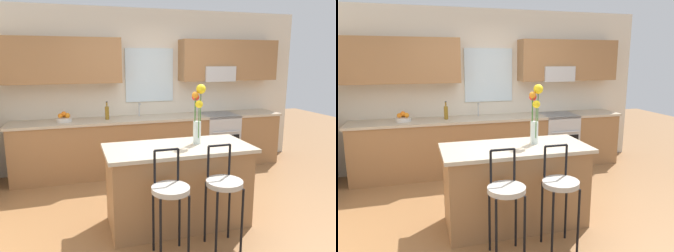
% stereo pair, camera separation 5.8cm
% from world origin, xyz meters
% --- Properties ---
extents(ground_plane, '(14.00, 14.00, 0.00)m').
position_xyz_m(ground_plane, '(0.00, 0.00, 0.00)').
color(ground_plane, olive).
extents(back_wall_assembly, '(5.60, 0.50, 2.70)m').
position_xyz_m(back_wall_assembly, '(0.02, 1.98, 1.51)').
color(back_wall_assembly, beige).
rests_on(back_wall_assembly, ground).
extents(counter_run, '(4.56, 0.64, 0.92)m').
position_xyz_m(counter_run, '(-0.00, 1.70, 0.47)').
color(counter_run, '#996B42').
rests_on(counter_run, ground).
extents(sink_faucet, '(0.02, 0.13, 0.23)m').
position_xyz_m(sink_faucet, '(-0.22, 1.84, 1.06)').
color(sink_faucet, '#B7BABC').
rests_on(sink_faucet, counter_run).
extents(oven_range, '(0.60, 0.64, 0.92)m').
position_xyz_m(oven_range, '(1.18, 1.68, 0.46)').
color(oven_range, '#B7BABC').
rests_on(oven_range, ground).
extents(kitchen_island, '(1.63, 0.76, 0.92)m').
position_xyz_m(kitchen_island, '(-0.20, -0.18, 0.46)').
color(kitchen_island, '#996B42').
rests_on(kitchen_island, ground).
extents(bar_stool_near, '(0.36, 0.36, 1.04)m').
position_xyz_m(bar_stool_near, '(-0.47, -0.77, 0.64)').
color(bar_stool_near, black).
rests_on(bar_stool_near, ground).
extents(bar_stool_middle, '(0.36, 0.36, 1.04)m').
position_xyz_m(bar_stool_middle, '(0.08, -0.77, 0.64)').
color(bar_stool_middle, black).
rests_on(bar_stool_middle, ground).
extents(flower_vase, '(0.16, 0.17, 0.68)m').
position_xyz_m(flower_vase, '(0.05, -0.13, 1.30)').
color(flower_vase, silver).
rests_on(flower_vase, kitchen_island).
extents(fruit_bowl_oranges, '(0.24, 0.24, 0.16)m').
position_xyz_m(fruit_bowl_oranges, '(-1.43, 1.70, 0.97)').
color(fruit_bowl_oranges, silver).
rests_on(fruit_bowl_oranges, counter_run).
extents(bottle_olive_oil, '(0.06, 0.06, 0.29)m').
position_xyz_m(bottle_olive_oil, '(-0.77, 1.70, 1.03)').
color(bottle_olive_oil, olive).
rests_on(bottle_olive_oil, counter_run).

